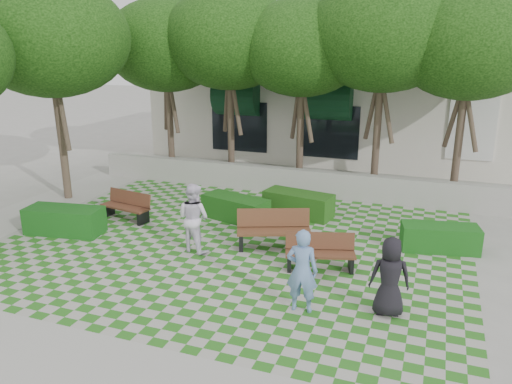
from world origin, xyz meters
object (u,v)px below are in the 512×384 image
at_px(person_dark, 390,277).
at_px(person_white, 194,218).
at_px(bench_west, 126,206).
at_px(hedge_midright, 298,204).
at_px(hedge_west, 65,220).
at_px(hedge_east, 440,238).
at_px(bench_east, 320,253).
at_px(person_blue, 302,271).
at_px(hedge_midleft, 235,208).
at_px(bench_mid, 274,230).

height_order(person_dark, person_white, person_white).
height_order(bench_west, hedge_midright, bench_west).
bearing_deg(hedge_west, person_dark, -8.58).
relative_size(hedge_east, hedge_west, 0.90).
xyz_separation_m(bench_east, person_blue, (0.10, -2.01, 0.45)).
relative_size(bench_west, hedge_west, 0.79).
bearing_deg(hedge_midleft, bench_mid, -42.95).
bearing_deg(bench_east, hedge_midleft, 125.19).
relative_size(bench_east, bench_mid, 0.86).
xyz_separation_m(bench_west, hedge_midright, (4.79, 2.13, -0.04)).
distance_m(person_dark, person_white, 5.23).
xyz_separation_m(bench_mid, person_white, (-1.84, -0.91, 0.41)).
height_order(hedge_east, person_white, person_white).
relative_size(hedge_west, person_white, 1.19).
bearing_deg(bench_east, person_dark, -58.68).
height_order(hedge_west, person_dark, person_dark).
distance_m(hedge_west, person_blue, 7.60).
distance_m(hedge_midright, person_dark, 6.04).
distance_m(bench_mid, hedge_east, 4.29).
bearing_deg(hedge_midright, hedge_west, -147.08).
bearing_deg(person_white, hedge_midleft, -79.23).
xyz_separation_m(bench_mid, hedge_east, (4.08, 1.31, -0.15)).
relative_size(bench_west, person_white, 0.94).
height_order(bench_east, person_blue, person_blue).
xyz_separation_m(hedge_midleft, person_blue, (3.29, -4.50, 0.50)).
bearing_deg(bench_west, hedge_west, -111.03).
bearing_deg(person_blue, bench_east, -91.29).
bearing_deg(bench_east, hedge_midright, 96.47).
bearing_deg(hedge_midright, hedge_midleft, -148.34).
bearing_deg(person_blue, hedge_midright, -77.78).
distance_m(bench_mid, hedge_midright, 2.67).
relative_size(bench_west, hedge_midright, 0.80).
height_order(bench_mid, person_blue, person_blue).
bearing_deg(hedge_midright, bench_west, -156.00).
bearing_deg(bench_mid, hedge_west, 168.74).
bearing_deg(hedge_midleft, person_blue, -53.87).
bearing_deg(hedge_midright, person_dark, -57.40).
distance_m(bench_east, hedge_midright, 3.84).
bearing_deg(hedge_midright, hedge_east, -18.00).
xyz_separation_m(hedge_midleft, person_dark, (4.92, -4.05, 0.44)).
bearing_deg(hedge_east, person_white, -159.41).
bearing_deg(hedge_west, hedge_east, 13.48).
height_order(bench_east, person_white, person_white).
height_order(bench_mid, bench_west, bench_mid).
bearing_deg(bench_west, person_blue, -17.95).
relative_size(bench_east, person_dark, 1.07).
bearing_deg(person_dark, bench_mid, -48.10).
relative_size(bench_east, hedge_midleft, 0.84).
relative_size(person_dark, person_white, 0.89).
bearing_deg(person_dark, hedge_east, -114.43).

